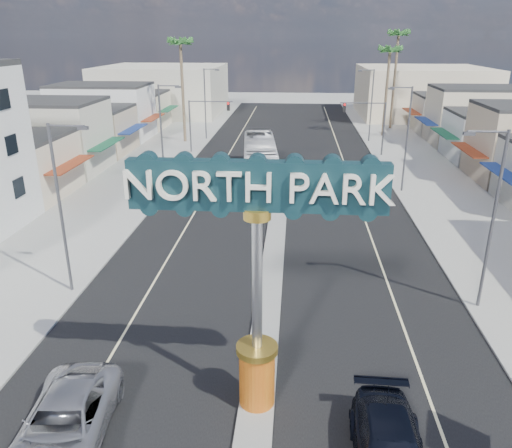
% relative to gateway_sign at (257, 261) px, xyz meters
% --- Properties ---
extents(ground, '(160.00, 160.00, 0.00)m').
position_rel_gateway_sign_xyz_m(ground, '(0.00, 28.02, -5.93)').
color(ground, gray).
rests_on(ground, ground).
extents(road, '(20.00, 120.00, 0.01)m').
position_rel_gateway_sign_xyz_m(road, '(0.00, 28.02, -5.92)').
color(road, black).
rests_on(road, ground).
extents(median_island, '(1.30, 30.00, 0.16)m').
position_rel_gateway_sign_xyz_m(median_island, '(0.00, 12.02, -5.85)').
color(median_island, gray).
rests_on(median_island, ground).
extents(sidewalk_left, '(8.00, 120.00, 0.12)m').
position_rel_gateway_sign_xyz_m(sidewalk_left, '(-14.00, 28.02, -5.87)').
color(sidewalk_left, gray).
rests_on(sidewalk_left, ground).
extents(sidewalk_right, '(8.00, 120.00, 0.12)m').
position_rel_gateway_sign_xyz_m(sidewalk_right, '(14.00, 28.02, -5.87)').
color(sidewalk_right, gray).
rests_on(sidewalk_right, ground).
extents(storefront_row_left, '(12.00, 42.00, 6.00)m').
position_rel_gateway_sign_xyz_m(storefront_row_left, '(-24.00, 41.02, -2.93)').
color(storefront_row_left, beige).
rests_on(storefront_row_left, ground).
extents(storefront_row_right, '(12.00, 42.00, 6.00)m').
position_rel_gateway_sign_xyz_m(storefront_row_right, '(24.00, 41.02, -2.93)').
color(storefront_row_right, '#B7B29E').
rests_on(storefront_row_right, ground).
extents(backdrop_far_left, '(20.00, 20.00, 8.00)m').
position_rel_gateway_sign_xyz_m(backdrop_far_left, '(-22.00, 73.02, -1.93)').
color(backdrop_far_left, '#B7B29E').
rests_on(backdrop_far_left, ground).
extents(backdrop_far_right, '(20.00, 20.00, 8.00)m').
position_rel_gateway_sign_xyz_m(backdrop_far_right, '(22.00, 73.02, -1.93)').
color(backdrop_far_right, beige).
rests_on(backdrop_far_right, ground).
extents(gateway_sign, '(8.20, 1.50, 9.15)m').
position_rel_gateway_sign_xyz_m(gateway_sign, '(0.00, 0.00, 0.00)').
color(gateway_sign, '#C4430F').
rests_on(gateway_sign, median_island).
extents(traffic_signal_left, '(5.09, 0.45, 6.00)m').
position_rel_gateway_sign_xyz_m(traffic_signal_left, '(-9.18, 42.02, -1.65)').
color(traffic_signal_left, '#47474C').
rests_on(traffic_signal_left, ground).
extents(traffic_signal_right, '(5.09, 0.45, 6.00)m').
position_rel_gateway_sign_xyz_m(traffic_signal_right, '(9.18, 42.02, -1.65)').
color(traffic_signal_right, '#47474C').
rests_on(traffic_signal_right, ground).
extents(streetlight_l_near, '(2.03, 0.22, 9.00)m').
position_rel_gateway_sign_xyz_m(streetlight_l_near, '(-10.43, 8.02, -0.86)').
color(streetlight_l_near, '#47474C').
rests_on(streetlight_l_near, ground).
extents(streetlight_l_mid, '(2.03, 0.22, 9.00)m').
position_rel_gateway_sign_xyz_m(streetlight_l_mid, '(-10.43, 28.02, -0.86)').
color(streetlight_l_mid, '#47474C').
rests_on(streetlight_l_mid, ground).
extents(streetlight_l_far, '(2.03, 0.22, 9.00)m').
position_rel_gateway_sign_xyz_m(streetlight_l_far, '(-10.43, 50.02, -0.86)').
color(streetlight_l_far, '#47474C').
rests_on(streetlight_l_far, ground).
extents(streetlight_r_near, '(2.03, 0.22, 9.00)m').
position_rel_gateway_sign_xyz_m(streetlight_r_near, '(10.43, 8.02, -0.86)').
color(streetlight_r_near, '#47474C').
rests_on(streetlight_r_near, ground).
extents(streetlight_r_mid, '(2.03, 0.22, 9.00)m').
position_rel_gateway_sign_xyz_m(streetlight_r_mid, '(10.43, 28.02, -0.86)').
color(streetlight_r_mid, '#47474C').
rests_on(streetlight_r_mid, ground).
extents(streetlight_r_far, '(2.03, 0.22, 9.00)m').
position_rel_gateway_sign_xyz_m(streetlight_r_far, '(10.43, 50.02, -0.86)').
color(streetlight_r_far, '#47474C').
rests_on(streetlight_r_far, ground).
extents(palm_left_far, '(2.60, 2.60, 13.10)m').
position_rel_gateway_sign_xyz_m(palm_left_far, '(-13.00, 48.02, 5.57)').
color(palm_left_far, brown).
rests_on(palm_left_far, ground).
extents(palm_right_mid, '(2.60, 2.60, 12.10)m').
position_rel_gateway_sign_xyz_m(palm_right_mid, '(13.00, 54.02, 4.67)').
color(palm_right_mid, brown).
rests_on(palm_right_mid, ground).
extents(palm_right_far, '(2.60, 2.60, 14.10)m').
position_rel_gateway_sign_xyz_m(palm_right_far, '(15.00, 60.02, 6.46)').
color(palm_right_far, brown).
rests_on(palm_right_far, ground).
extents(suv_left, '(3.30, 6.19, 1.66)m').
position_rel_gateway_sign_xyz_m(suv_left, '(-6.25, -2.33, -5.10)').
color(suv_left, '#BBBBC0').
rests_on(suv_left, ground).
extents(car_parked_left, '(2.47, 5.38, 1.79)m').
position_rel_gateway_sign_xyz_m(car_parked_left, '(-9.00, 29.12, -5.03)').
color(car_parked_left, slate).
rests_on(car_parked_left, ground).
extents(car_parked_right, '(2.45, 5.35, 1.70)m').
position_rel_gateway_sign_xyz_m(car_parked_right, '(7.96, 28.21, -5.08)').
color(car_parked_right, white).
rests_on(car_parked_right, ground).
extents(city_bus, '(4.22, 13.10, 3.58)m').
position_rel_gateway_sign_xyz_m(city_bus, '(-2.26, 32.80, -4.14)').
color(city_bus, white).
rests_on(city_bus, ground).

